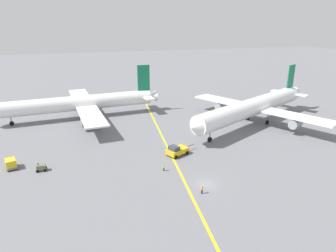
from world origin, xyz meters
name	(u,v)px	position (x,y,z in m)	size (l,w,h in m)	color
ground_plane	(206,184)	(0.00, 0.00, 0.00)	(600.00, 600.00, 0.00)	slate
taxiway_stripe	(176,164)	(-2.59, 10.00, 0.00)	(0.50, 120.00, 0.01)	yellow
airliner_at_gate_left	(79,103)	(-21.01, 52.63, 4.97)	(55.46, 50.13, 16.40)	white
airliner_being_pushed	(254,107)	(29.82, 28.56, 5.55)	(53.83, 44.64, 16.32)	white
pushback_tug	(177,150)	(-0.67, 14.44, 1.19)	(8.31, 4.82, 2.81)	gold
gse_container_dolly_flat	(11,164)	(-37.17, 19.44, 1.17)	(2.95, 3.66, 2.15)	slate
gse_gpu_cart_small	(41,167)	(-30.91, 16.17, 0.79)	(2.15, 1.67, 1.90)	#666B4C
ground_crew_wing_walker_right	(164,167)	(-6.15, 7.74, 0.82)	(0.36, 0.36, 1.59)	#2D3351
ground_crew_ramp_agent_by_cones	(202,189)	(-2.19, -2.97, 0.89)	(0.36, 0.50, 1.70)	black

